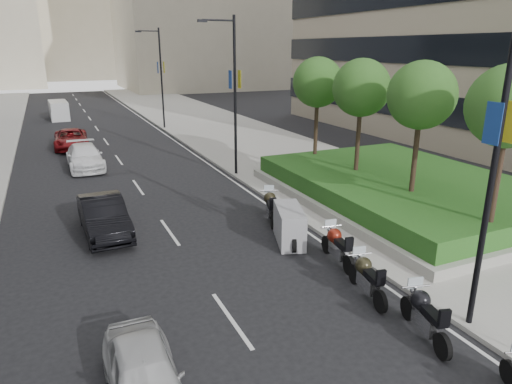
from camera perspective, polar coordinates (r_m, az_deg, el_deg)
sidewalk_right at (r=39.86m, az=-2.69°, el=7.13°), size 10.00×100.00×0.15m
lane_edge at (r=38.27m, az=-10.12°, el=6.33°), size 0.12×100.00×0.01m
lane_centre at (r=37.37m, az=-17.88°, el=5.48°), size 0.12×100.00×0.01m
planter at (r=23.61m, az=18.02°, el=-0.42°), size 10.00×14.00×0.40m
hedge at (r=23.44m, az=18.15°, el=0.98°), size 9.40×13.40×0.80m
tree_0 at (r=17.53m, az=29.09°, el=9.28°), size 2.80×2.80×6.30m
tree_1 at (r=20.17m, az=19.98°, el=11.23°), size 2.80×2.80×6.30m
tree_2 at (r=23.20m, az=13.04°, el=12.52°), size 2.80×2.80×6.30m
tree_3 at (r=26.49m, az=7.72°, el=13.38°), size 2.80×2.80×6.30m
lamp_post_0 at (r=12.35m, az=27.50°, el=5.18°), size 2.34×0.45×9.00m
lamp_post_1 at (r=26.35m, az=-2.97°, el=12.70°), size 2.34×0.45×9.00m
lamp_post_2 at (r=43.57m, az=-11.97°, el=14.28°), size 2.34×0.45×9.00m
motorcycle_2 at (r=13.08m, az=20.31°, el=-14.22°), size 0.91×2.37×1.20m
motorcycle_3 at (r=14.49m, az=13.65°, el=-10.34°), size 0.80×2.37×1.19m
motorcycle_4 at (r=16.40m, az=10.11°, el=-6.65°), size 0.81×2.41×1.20m
motorcycle_5 at (r=17.82m, az=4.17°, el=-4.18°), size 1.64×2.50×1.41m
motorcycle_6 at (r=19.98m, az=1.82°, el=-1.82°), size 1.08×2.39×1.24m
car_a at (r=10.67m, az=-13.81°, el=-21.53°), size 1.63×3.87×1.31m
car_b at (r=19.55m, az=-18.51°, el=-2.87°), size 1.79×4.72×1.54m
car_c at (r=30.79m, az=-20.61°, el=4.15°), size 2.12×5.09×1.47m
car_d at (r=37.43m, az=-22.12°, el=6.17°), size 2.58×5.24×1.43m
delivery_van at (r=53.42m, az=-23.40°, el=9.28°), size 1.90×4.59×1.90m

